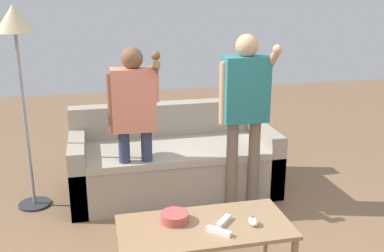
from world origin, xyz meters
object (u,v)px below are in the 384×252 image
(game_remote_nunchuk, at_px, (253,221))
(player_left, at_px, (134,112))
(floor_lamp, at_px, (16,37))
(game_remote_wand_near, at_px, (219,231))
(game_remote_wand_far, at_px, (224,221))
(snack_bowl, at_px, (175,217))
(couch, at_px, (173,162))
(player_right, at_px, (245,102))
(coffee_table, at_px, (205,233))

(game_remote_nunchuk, bearing_deg, player_left, 117.22)
(game_remote_nunchuk, bearing_deg, floor_lamp, 134.77)
(game_remote_wand_near, relative_size, game_remote_wand_far, 1.04)
(snack_bowl, bearing_deg, couch, 79.97)
(player_right, distance_m, game_remote_wand_far, 1.22)
(game_remote_wand_near, bearing_deg, player_right, 64.15)
(coffee_table, height_order, game_remote_nunchuk, game_remote_nunchuk)
(player_left, distance_m, game_remote_wand_far, 1.27)
(snack_bowl, distance_m, player_right, 1.30)
(floor_lamp, distance_m, player_right, 1.93)
(couch, xyz_separation_m, snack_bowl, (-0.25, -1.41, 0.19))
(player_right, height_order, game_remote_wand_far, player_right)
(coffee_table, relative_size, game_remote_wand_near, 7.61)
(couch, distance_m, game_remote_wand_near, 1.62)
(snack_bowl, height_order, game_remote_wand_far, snack_bowl)
(coffee_table, xyz_separation_m, game_remote_nunchuk, (0.29, -0.06, 0.08))
(snack_bowl, distance_m, game_remote_nunchuk, 0.49)
(coffee_table, xyz_separation_m, game_remote_wand_far, (0.12, -0.00, 0.07))
(couch, relative_size, player_left, 1.33)
(couch, bearing_deg, game_remote_wand_far, -88.25)
(player_left, bearing_deg, game_remote_wand_far, -68.78)
(game_remote_nunchuk, relative_size, player_right, 0.06)
(game_remote_nunchuk, xyz_separation_m, game_remote_wand_far, (-0.17, 0.06, -0.01))
(snack_bowl, xyz_separation_m, floor_lamp, (-1.02, 1.35, 1.02))
(floor_lamp, height_order, player_right, floor_lamp)
(couch, relative_size, game_remote_wand_far, 13.87)
(floor_lamp, xyz_separation_m, game_remote_wand_far, (1.32, -1.44, -1.03))
(couch, xyz_separation_m, player_left, (-0.39, -0.39, 0.61))
(player_left, bearing_deg, snack_bowl, -82.37)
(game_remote_nunchuk, height_order, floor_lamp, floor_lamp)
(couch, bearing_deg, floor_lamp, -177.42)
(snack_bowl, relative_size, game_remote_wand_far, 1.33)
(player_left, xyz_separation_m, game_remote_wand_far, (0.43, -1.11, -0.44))
(snack_bowl, xyz_separation_m, game_remote_nunchuk, (0.47, -0.15, -0.01))
(game_remote_wand_near, bearing_deg, floor_lamp, 128.89)
(player_right, bearing_deg, snack_bowl, -130.09)
(floor_lamp, xyz_separation_m, player_left, (0.89, -0.33, -0.59))
(player_left, relative_size, game_remote_wand_near, 10.04)
(game_remote_wand_near, bearing_deg, game_remote_nunchuk, 12.23)
(game_remote_wand_far, bearing_deg, floor_lamp, 132.47)
(couch, height_order, coffee_table, couch)
(snack_bowl, distance_m, game_remote_wand_far, 0.31)
(coffee_table, distance_m, player_right, 1.30)
(coffee_table, xyz_separation_m, game_remote_wand_near, (0.06, -0.12, 0.07))
(player_right, xyz_separation_m, game_remote_wand_near, (-0.54, -1.12, -0.50))
(snack_bowl, xyz_separation_m, player_right, (0.77, 0.92, 0.48))
(game_remote_nunchuk, distance_m, player_right, 1.22)
(floor_lamp, bearing_deg, couch, 2.58)
(couch, height_order, snack_bowl, couch)
(snack_bowl, bearing_deg, player_right, 49.91)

